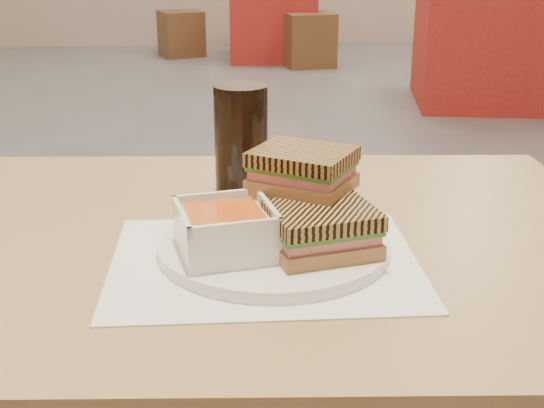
{
  "coord_description": "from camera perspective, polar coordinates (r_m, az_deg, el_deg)",
  "views": [
    {
      "loc": [
        -0.06,
        -2.78,
        1.12
      ],
      "look_at": [
        0.01,
        -2.0,
        0.82
      ],
      "focal_mm": 47.83,
      "sensor_mm": 36.0,
      "label": 1
    }
  ],
  "objects": [
    {
      "name": "bg_table_2",
      "position": [
        6.89,
        0.04,
        14.17
      ],
      "size": [
        0.81,
        0.81,
        0.68
      ],
      "color": "maroon",
      "rests_on": "ground"
    },
    {
      "name": "bg_chair_2l",
      "position": [
        7.14,
        -7.16,
        13.17
      ],
      "size": [
        0.47,
        0.47,
        0.42
      ],
      "color": "brown",
      "rests_on": "ground"
    },
    {
      "name": "bg_chair_2r",
      "position": [
        6.52,
        2.89,
        12.79
      ],
      "size": [
        0.47,
        0.47,
        0.46
      ],
      "color": "brown",
      "rests_on": "ground"
    },
    {
      "name": "main_table",
      "position": [
        0.99,
        -8.37,
        -8.47
      ],
      "size": [
        1.25,
        0.78,
        0.75
      ],
      "color": "#9E7D52",
      "rests_on": "ground"
    },
    {
      "name": "bg_chair_1r",
      "position": [
        5.92,
        19.53,
        10.83
      ],
      "size": [
        0.48,
        0.48,
        0.45
      ],
      "color": "brown",
      "rests_on": "ground"
    },
    {
      "name": "soup_bowl",
      "position": [
        0.84,
        -3.65,
        -2.21
      ],
      "size": [
        0.13,
        0.13,
        0.06
      ],
      "color": "white",
      "rests_on": "plate"
    },
    {
      "name": "bg_chair_1l",
      "position": [
        5.5,
        14.66,
        10.71
      ],
      "size": [
        0.47,
        0.47,
        0.46
      ],
      "color": "brown",
      "rests_on": "ground"
    },
    {
      "name": "plate",
      "position": [
        0.88,
        0.11,
        -3.23
      ],
      "size": [
        0.28,
        0.28,
        0.02
      ],
      "color": "white",
      "rests_on": "tray_liner"
    },
    {
      "name": "panini_upper",
      "position": [
        0.89,
        2.42,
        2.71
      ],
      "size": [
        0.15,
        0.14,
        0.05
      ],
      "color": "#A7754C",
      "rests_on": "panini_lower"
    },
    {
      "name": "panini_lower",
      "position": [
        0.84,
        3.94,
        -2.02
      ],
      "size": [
        0.14,
        0.12,
        0.05
      ],
      "color": "#A7754C",
      "rests_on": "plate"
    },
    {
      "name": "tray_liner",
      "position": [
        0.86,
        -0.58,
        -4.58
      ],
      "size": [
        0.37,
        0.29,
        0.0
      ],
      "color": "white",
      "rests_on": "main_table"
    },
    {
      "name": "cola_glass",
      "position": [
        1.05,
        -2.44,
        4.89
      ],
      "size": [
        0.08,
        0.08,
        0.16
      ],
      "color": "black",
      "rests_on": "main_table"
    },
    {
      "name": "bg_table_1",
      "position": [
        5.25,
        16.69,
        12.05
      ],
      "size": [
        1.08,
        1.08,
        0.82
      ],
      "color": "maroon",
      "rests_on": "ground"
    }
  ]
}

